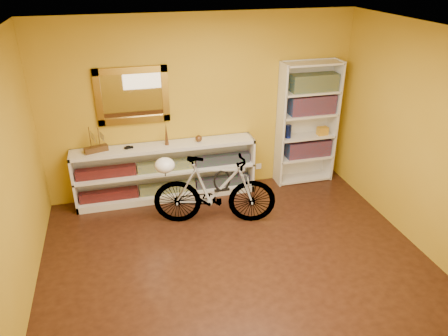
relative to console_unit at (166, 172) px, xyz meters
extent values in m
cube|color=black|center=(0.58, -1.81, -0.43)|extent=(4.50, 4.00, 0.01)
cube|color=silver|center=(0.58, -1.81, 2.18)|extent=(4.50, 4.00, 0.01)
cube|color=#BE931C|center=(0.58, 0.19, 0.88)|extent=(4.50, 0.01, 2.60)
cube|color=#BE931C|center=(-1.68, -1.81, 0.88)|extent=(0.01, 4.00, 2.60)
cube|color=#BE931C|center=(2.83, -1.81, 0.88)|extent=(0.01, 4.00, 2.60)
cube|color=#8B6319|center=(-0.37, 0.15, 1.12)|extent=(0.98, 0.06, 0.78)
cube|color=silver|center=(1.48, 0.17, -0.17)|extent=(0.09, 0.02, 0.09)
cube|color=black|center=(0.00, -0.02, -0.26)|extent=(2.50, 0.13, 0.14)
cube|color=navy|center=(0.00, -0.02, 0.11)|extent=(2.50, 0.13, 0.14)
imported|color=black|center=(-0.49, 0.00, 0.43)|extent=(0.00, 0.00, 0.00)
cone|color=brown|center=(0.04, 0.00, 0.59)|extent=(0.06, 0.06, 0.33)
sphere|color=brown|center=(0.49, 0.00, 0.47)|extent=(0.10, 0.10, 0.10)
cube|color=maroon|center=(2.23, 0.03, 0.12)|extent=(0.70, 0.22, 0.26)
cube|color=maroon|center=(2.23, 0.03, 0.83)|extent=(0.70, 0.22, 0.28)
cube|color=navy|center=(2.23, 0.03, 1.16)|extent=(0.70, 0.22, 0.25)
cylinder|color=navy|center=(1.88, 0.01, 0.44)|extent=(0.09, 0.09, 0.20)
cube|color=maroon|center=(1.98, 0.06, 1.13)|extent=(0.14, 0.14, 0.17)
cube|color=gold|center=(2.43, -0.01, 0.40)|extent=(0.16, 0.11, 0.12)
imported|color=silver|center=(0.53, -0.82, 0.06)|extent=(0.81, 1.71, 0.97)
ellipsoid|color=white|center=(-0.08, -0.67, 0.43)|extent=(0.26, 0.25, 0.20)
torus|color=black|center=(0.62, -0.84, 0.21)|extent=(0.23, 0.02, 0.23)
camera|label=1|loc=(-0.58, -5.56, 2.81)|focal=34.16mm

